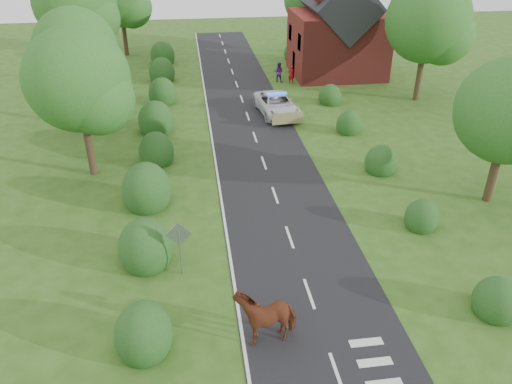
{
  "coord_description": "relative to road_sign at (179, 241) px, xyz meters",
  "views": [
    {
      "loc": [
        -4.2,
        -14.89,
        13.27
      ],
      "look_at": [
        -1.28,
        6.23,
        1.3
      ],
      "focal_mm": 35.0,
      "sensor_mm": 36.0,
      "label": 1
    }
  ],
  "objects": [
    {
      "name": "tree_right_b",
      "position": [
        19.29,
        19.84,
        4.28
      ],
      "size": [
        6.56,
        6.4,
        9.4
      ],
      "color": "#332316",
      "rests_on": "ground"
    },
    {
      "name": "road_markings",
      "position": [
        3.4,
        10.93,
        -1.63
      ],
      "size": [
        4.96,
        70.0,
        0.01
      ],
      "color": "white",
      "rests_on": "road"
    },
    {
      "name": "road_sign",
      "position": [
        0.0,
        0.0,
        0.0
      ],
      "size": [
        1.06,
        0.08,
        2.53
      ],
      "color": "gray",
      "rests_on": "ground"
    },
    {
      "name": "pedestrian_red",
      "position": [
        9.82,
        25.71,
        -0.87
      ],
      "size": [
        0.62,
        0.45,
        1.57
      ],
      "primitive_type": "imported",
      "rotation": [
        0.0,
        0.0,
        3.28
      ],
      "color": "#A51016",
      "rests_on": "ground"
    },
    {
      "name": "ground",
      "position": [
        5.0,
        -2.0,
        -1.65
      ],
      "size": [
        120.0,
        120.0,
        0.0
      ],
      "primitive_type": "plane",
      "color": "#305418"
    },
    {
      "name": "tree_left_a",
      "position": [
        -4.75,
        9.86,
        3.69
      ],
      "size": [
        5.74,
        5.6,
        8.38
      ],
      "color": "#332316",
      "rests_on": "ground"
    },
    {
      "name": "house",
      "position": [
        14.49,
        28.0,
        2.13
      ],
      "size": [
        8.0,
        7.4,
        9.17
      ],
      "color": "maroon",
      "rests_on": "ground"
    },
    {
      "name": "cow",
      "position": [
        2.94,
        -3.9,
        -0.78
      ],
      "size": [
        2.67,
        1.77,
        1.74
      ],
      "primitive_type": "imported",
      "rotation": [
        0.0,
        0.0,
        -1.36
      ],
      "color": "#5A2417",
      "rests_on": "ground"
    },
    {
      "name": "pedestrian_purple",
      "position": [
        8.81,
        26.31,
        -0.78
      ],
      "size": [
        1.06,
        0.98,
        1.74
      ],
      "primitive_type": "imported",
      "rotation": [
        0.0,
        0.0,
        2.65
      ],
      "color": "#4D2274",
      "rests_on": "ground"
    },
    {
      "name": "road",
      "position": [
        5.0,
        13.0,
        -1.64
      ],
      "size": [
        6.0,
        70.0,
        0.02
      ],
      "primitive_type": "cube",
      "color": "black",
      "rests_on": "ground"
    },
    {
      "name": "tree_right_c",
      "position": [
        14.27,
        35.85,
        3.69
      ],
      "size": [
        6.15,
        6.0,
        8.58
      ],
      "color": "#332316",
      "rests_on": "ground"
    },
    {
      "name": "hedgerow_right",
      "position": [
        11.6,
        9.21,
        -1.1
      ],
      "size": [
        2.1,
        45.78,
        2.1
      ],
      "color": "#1C3F18",
      "rests_on": "ground"
    },
    {
      "name": "tree_left_b",
      "position": [
        -6.25,
        17.86,
        3.39
      ],
      "size": [
        5.74,
        5.6,
        8.07
      ],
      "color": "#332316",
      "rests_on": "ground"
    },
    {
      "name": "tree_left_c",
      "position": [
        -7.7,
        27.83,
        4.88
      ],
      "size": [
        6.97,
        6.8,
        10.22
      ],
      "color": "#332316",
      "rests_on": "ground"
    },
    {
      "name": "hedgerow_left",
      "position": [
        -1.51,
        9.69,
        -0.91
      ],
      "size": [
        2.75,
        50.41,
        3.0
      ],
      "color": "#1C3F18",
      "rests_on": "ground"
    },
    {
      "name": "police_van",
      "position": [
        7.2,
        18.17,
        -0.9
      ],
      "size": [
        3.12,
        5.73,
        1.66
      ],
      "rotation": [
        0.0,
        0.0,
        0.12
      ],
      "color": "silver",
      "rests_on": "ground"
    }
  ]
}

